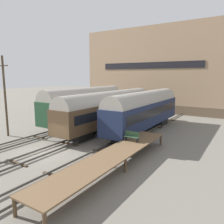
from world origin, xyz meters
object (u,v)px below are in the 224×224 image
(train_car_navy, at_px, (145,109))
(bench, at_px, (132,136))
(train_car_green, at_px, (86,103))
(utility_pole, at_px, (5,95))
(train_car_brown, at_px, (110,107))

(train_car_navy, distance_m, bench, 8.32)
(bench, bearing_deg, train_car_navy, 105.79)
(train_car_green, relative_size, utility_pole, 1.68)
(train_car_green, distance_m, utility_pole, 10.78)
(train_car_brown, height_order, bench, train_car_brown)
(train_car_navy, distance_m, utility_pole, 16.67)
(train_car_green, relative_size, train_car_navy, 0.95)
(train_car_green, height_order, bench, train_car_green)
(train_car_green, distance_m, train_car_brown, 4.59)
(train_car_brown, xyz_separation_m, bench, (6.80, -6.96, -1.25))
(train_car_green, xyz_separation_m, train_car_brown, (4.57, -0.47, -0.18))
(train_car_green, height_order, train_car_brown, train_car_green)
(train_car_navy, bearing_deg, train_car_green, -177.03)
(train_car_navy, relative_size, bench, 11.69)
(train_car_brown, bearing_deg, train_car_navy, 11.71)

